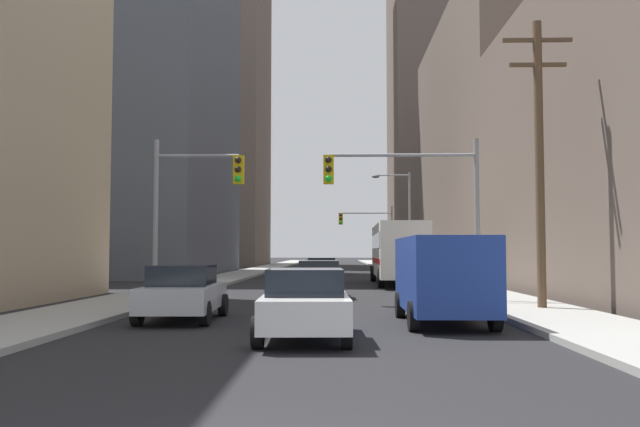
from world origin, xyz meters
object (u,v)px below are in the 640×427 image
cargo_van_blue (443,274)px  sedan_white (305,304)px  sedan_grey (322,270)px  traffic_signal_near_left (194,193)px  traffic_signal_near_right (408,190)px  sedan_beige (319,279)px  traffic_signal_far_right (368,227)px  sedan_silver (183,292)px  city_bus (398,251)px

cargo_van_blue → sedan_white: bearing=-136.8°
sedan_grey → traffic_signal_near_left: size_ratio=0.71×
traffic_signal_near_left → traffic_signal_near_right: same height
sedan_beige → traffic_signal_far_right: size_ratio=0.71×
sedan_silver → sedan_beige: same height
city_bus → traffic_signal_far_right: traffic_signal_far_right is taller
traffic_signal_near_right → traffic_signal_far_right: same height
traffic_signal_near_right → traffic_signal_far_right: size_ratio=1.00×
city_bus → traffic_signal_near_right: size_ratio=1.92×
sedan_grey → traffic_signal_near_left: (-4.39, -15.47, 3.25)m
city_bus → traffic_signal_near_left: 16.42m
sedan_white → traffic_signal_near_left: bearing=114.8°
cargo_van_blue → sedan_white: cargo_van_blue is taller
city_bus → traffic_signal_far_right: (-0.54, 22.77, 2.17)m
sedan_silver → traffic_signal_far_right: bearing=80.5°
cargo_van_blue → traffic_signal_near_right: size_ratio=0.87×
sedan_white → traffic_signal_far_right: size_ratio=0.71×
traffic_signal_near_left → traffic_signal_far_right: 37.43m
traffic_signal_near_right → sedan_white: bearing=-108.5°
city_bus → sedan_grey: size_ratio=2.73×
traffic_signal_near_right → traffic_signal_near_left: bearing=-180.0°
cargo_van_blue → traffic_signal_far_right: (0.18, 43.11, 2.81)m
city_bus → sedan_grey: (-4.33, 1.72, -1.16)m
sedan_white → sedan_silver: (-3.51, 3.85, 0.00)m
cargo_van_blue → traffic_signal_near_left: (-8.00, 6.59, 2.73)m
city_bus → sedan_beige: bearing=-111.6°
sedan_beige → sedan_grey: bearing=90.6°
sedan_grey → traffic_signal_far_right: bearing=79.8°
sedan_beige → sedan_silver: bearing=-110.9°
cargo_van_blue → sedan_beige: bearing=109.7°
sedan_white → traffic_signal_near_right: size_ratio=0.71×
sedan_beige → traffic_signal_far_right: (3.66, 33.38, 3.32)m
sedan_grey → traffic_signal_near_right: (3.45, -15.47, 3.36)m
sedan_grey → traffic_signal_far_right: 21.64m
cargo_van_blue → sedan_white: size_ratio=1.23×
sedan_beige → traffic_signal_far_right: bearing=83.7°
sedan_silver → traffic_signal_near_right: bearing=41.3°
traffic_signal_far_right → sedan_white: bearing=-94.5°
traffic_signal_far_right → traffic_signal_near_right: bearing=-90.5°
sedan_silver → traffic_signal_near_right: 9.66m
cargo_van_blue → sedan_grey: cargo_van_blue is taller
sedan_silver → traffic_signal_near_right: size_ratio=0.71×
sedan_silver → sedan_grey: 21.72m
sedan_white → sedan_silver: bearing=132.4°
cargo_van_blue → sedan_beige: size_ratio=1.23×
sedan_white → traffic_signal_near_left: (-4.55, 9.83, 3.25)m
sedan_beige → cargo_van_blue: bearing=-70.3°
traffic_signal_near_right → sedan_silver: bearing=-138.7°
sedan_beige → traffic_signal_near_left: 6.39m
sedan_grey → traffic_signal_far_right: (3.79, 21.05, 3.32)m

